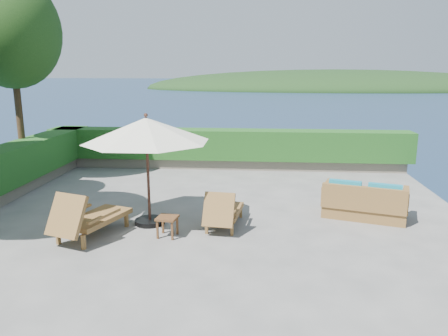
# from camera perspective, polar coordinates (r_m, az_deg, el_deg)

# --- Properties ---
(ground) EXTENTS (12.00, 12.00, 0.00)m
(ground) POSITION_cam_1_polar(r_m,az_deg,el_deg) (9.86, -2.15, -7.23)
(ground) COLOR gray
(ground) RESTS_ON ground
(foundation) EXTENTS (12.00, 12.00, 3.00)m
(foundation) POSITION_cam_1_polar(r_m,az_deg,el_deg) (10.50, -2.07, -15.22)
(foundation) COLOR #60584C
(foundation) RESTS_ON ocean
(offshore_island) EXTENTS (126.00, 57.60, 12.60)m
(offshore_island) POSITION_cam_1_polar(r_m,az_deg,el_deg) (151.23, 14.14, 10.00)
(offshore_island) COLOR black
(offshore_island) RESTS_ON ocean
(planter_wall_far) EXTENTS (12.00, 0.60, 0.36)m
(planter_wall_far) POSITION_cam_1_polar(r_m,az_deg,el_deg) (15.18, 0.40, 0.63)
(planter_wall_far) COLOR gray
(planter_wall_far) RESTS_ON ground
(hedge_far) EXTENTS (12.40, 0.90, 1.00)m
(hedge_far) POSITION_cam_1_polar(r_m,az_deg,el_deg) (15.06, 0.41, 3.13)
(hedge_far) COLOR #124114
(hedge_far) RESTS_ON planter_wall_far
(tree_far) EXTENTS (2.80, 2.80, 6.03)m
(tree_far) POSITION_cam_1_polar(r_m,az_deg,el_deg) (14.35, -26.09, 15.65)
(tree_far) COLOR #49301C
(tree_far) RESTS_ON ground
(patio_umbrella) EXTENTS (3.63, 3.63, 2.47)m
(patio_umbrella) POSITION_cam_1_polar(r_m,az_deg,el_deg) (9.48, -10.11, 4.78)
(patio_umbrella) COLOR black
(patio_umbrella) RESTS_ON ground
(lounge_left) EXTENTS (1.30, 1.96, 1.05)m
(lounge_left) POSITION_cam_1_polar(r_m,az_deg,el_deg) (9.33, -17.38, -6.18)
(lounge_left) COLOR brown
(lounge_left) RESTS_ON ground
(lounge_right) EXTENTS (0.81, 1.62, 0.90)m
(lounge_right) POSITION_cam_1_polar(r_m,az_deg,el_deg) (9.50, -0.08, -5.63)
(lounge_right) COLOR brown
(lounge_right) RESTS_ON ground
(side_table) EXTENTS (0.45, 0.45, 0.43)m
(side_table) POSITION_cam_1_polar(r_m,az_deg,el_deg) (9.07, -7.42, -6.79)
(side_table) COLOR brown
(side_table) RESTS_ON ground
(wicker_loveseat) EXTENTS (2.06, 1.46, 0.91)m
(wicker_loveseat) POSITION_cam_1_polar(r_m,az_deg,el_deg) (10.62, 17.85, -4.38)
(wicker_loveseat) COLOR brown
(wicker_loveseat) RESTS_ON ground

